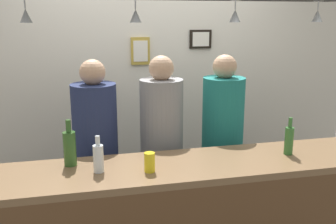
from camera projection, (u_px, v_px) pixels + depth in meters
name	position (u px, v px, depth m)	size (l,w,h in m)	color
back_wall	(145.00, 83.00, 3.76)	(4.40, 0.06, 2.60)	silver
bar_counter	(190.00, 221.00, 2.39)	(2.70, 0.55, 1.01)	brown
hanging_wineglass_far_left	(26.00, 15.00, 2.10)	(0.07, 0.07, 0.13)	silver
hanging_wineglass_left	(136.00, 15.00, 2.20)	(0.07, 0.07, 0.13)	silver
hanging_wineglass_center_left	(235.00, 15.00, 2.30)	(0.07, 0.07, 0.13)	silver
hanging_wineglass_center	(317.00, 15.00, 2.43)	(0.07, 0.07, 0.13)	silver
person_left_navy_shirt	(96.00, 144.00, 2.93)	(0.34, 0.34, 1.63)	#2D334C
person_middle_grey_shirt	(162.00, 138.00, 3.04)	(0.34, 0.34, 1.65)	#2D334C
person_right_teal_shirt	(222.00, 134.00, 3.16)	(0.34, 0.34, 1.64)	#2D334C
bottle_champagne_green	(70.00, 148.00, 2.41)	(0.08, 0.08, 0.30)	#2D5623
bottle_beer_green_import	(289.00, 140.00, 2.61)	(0.06, 0.06, 0.26)	#336B2D
bottle_soda_clear	(98.00, 158.00, 2.31)	(0.06, 0.06, 0.23)	silver
drink_can	(150.00, 162.00, 2.32)	(0.07, 0.07, 0.12)	yellow
picture_frame_upper_small	(201.00, 39.00, 3.74)	(0.22, 0.02, 0.18)	black
picture_frame_crest	(140.00, 51.00, 3.63)	(0.18, 0.02, 0.26)	#B29338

